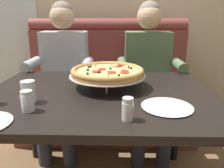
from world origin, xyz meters
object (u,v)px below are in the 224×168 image
object	(u,v)px
shaker_parmesan	(28,102)
pizza	(107,72)
booth_bench	(107,92)
plate_near_left	(167,105)
dining_table	(99,105)
diner_right	(148,69)
drinking_glass	(29,93)
diner_left	(63,68)
shaker_pepper_flakes	(128,111)

from	to	relation	value
shaker_parmesan	pizza	bearing A→B (deg)	46.67
booth_bench	plate_near_left	xyz separation A→B (m)	(0.34, -1.16, 0.34)
dining_table	diner_right	bearing A→B (deg)	61.14
booth_bench	drinking_glass	world-z (taller)	booth_bench
diner_right	diner_left	bearing A→B (deg)	180.00
pizza	plate_near_left	size ratio (longest dim) A/B	1.87
diner_right	shaker_parmesan	size ratio (longest dim) A/B	13.09
diner_left	shaker_pepper_flakes	world-z (taller)	diner_left
dining_table	shaker_parmesan	distance (m)	0.42
pizza	shaker_pepper_flakes	distance (m)	0.46
dining_table	plate_near_left	size ratio (longest dim) A/B	5.31
plate_near_left	booth_bench	bearing A→B (deg)	106.49
booth_bench	shaker_parmesan	bearing A→B (deg)	-103.95
dining_table	diner_left	size ratio (longest dim) A/B	1.02
diner_left	pizza	bearing A→B (deg)	-54.05
diner_left	plate_near_left	bearing A→B (deg)	-51.18
booth_bench	diner_left	xyz separation A→B (m)	(-0.37, -0.27, 0.31)
plate_near_left	drinking_glass	bearing A→B (deg)	175.61
drinking_glass	shaker_pepper_flakes	bearing A→B (deg)	-20.98
dining_table	shaker_parmesan	size ratio (longest dim) A/B	13.39
diner_left	shaker_pepper_flakes	bearing A→B (deg)	-62.95
diner_right	drinking_glass	size ratio (longest dim) A/B	11.54
shaker_parmesan	shaker_pepper_flakes	bearing A→B (deg)	-9.95
shaker_pepper_flakes	shaker_parmesan	size ratio (longest dim) A/B	1.01
diner_left	shaker_pepper_flakes	distance (m)	1.15
shaker_pepper_flakes	plate_near_left	bearing A→B (deg)	34.85
dining_table	drinking_glass	xyz separation A→B (m)	(-0.34, -0.16, 0.13)
diner_left	drinking_glass	xyz separation A→B (m)	(0.04, -0.84, 0.07)
booth_bench	diner_left	bearing A→B (deg)	-144.50
plate_near_left	shaker_parmesan	bearing A→B (deg)	-175.08
diner_right	drinking_glass	distance (m)	1.10
pizza	plate_near_left	world-z (taller)	pizza
shaker_parmesan	drinking_glass	bearing A→B (deg)	108.65
booth_bench	dining_table	size ratio (longest dim) A/B	1.27
shaker_parmesan	drinking_glass	size ratio (longest dim) A/B	0.88
shaker_pepper_flakes	drinking_glass	size ratio (longest dim) A/B	0.89
diner_left	drinking_glass	size ratio (longest dim) A/B	11.54
diner_left	shaker_pepper_flakes	size ratio (longest dim) A/B	12.91
plate_near_left	pizza	bearing A→B (deg)	133.59
pizza	diner_left	bearing A→B (deg)	125.95
dining_table	booth_bench	bearing A→B (deg)	90.00
booth_bench	dining_table	world-z (taller)	booth_bench
booth_bench	drinking_glass	size ratio (longest dim) A/B	15.02
dining_table	plate_near_left	distance (m)	0.41
diner_left	pizza	xyz separation A→B (m)	(0.42, -0.58, 0.12)
diner_left	plate_near_left	size ratio (longest dim) A/B	5.20
pizza	dining_table	bearing A→B (deg)	-114.34
diner_left	diner_right	xyz separation A→B (m)	(0.75, 0.00, 0.00)
drinking_glass	plate_near_left	bearing A→B (deg)	-4.39
dining_table	shaker_pepper_flakes	world-z (taller)	shaker_pepper_flakes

